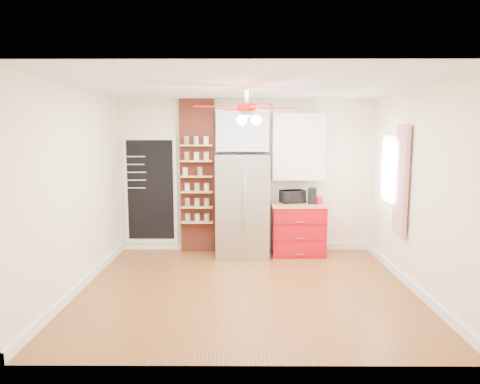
{
  "coord_description": "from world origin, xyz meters",
  "views": [
    {
      "loc": [
        -0.06,
        -5.63,
        2.08
      ],
      "look_at": [
        -0.09,
        0.9,
        1.21
      ],
      "focal_mm": 32.0,
      "sensor_mm": 36.0,
      "label": 1
    }
  ],
  "objects_px": {
    "fridge": "(243,205)",
    "canister_left": "(319,200)",
    "coffee_maker": "(312,196)",
    "ceiling_fan": "(247,108)",
    "red_cabinet": "(298,229)",
    "toaster_oven": "(292,196)",
    "pantry_jar_oats": "(185,172)"
  },
  "relations": [
    {
      "from": "coffee_maker",
      "to": "canister_left",
      "type": "distance_m",
      "value": 0.15
    },
    {
      "from": "canister_left",
      "to": "pantry_jar_oats",
      "type": "xyz_separation_m",
      "value": [
        -2.32,
        0.17,
        0.47
      ]
    },
    {
      "from": "toaster_oven",
      "to": "canister_left",
      "type": "bearing_deg",
      "value": -37.41
    },
    {
      "from": "canister_left",
      "to": "fridge",
      "type": "bearing_deg",
      "value": 178.85
    },
    {
      "from": "toaster_oven",
      "to": "coffee_maker",
      "type": "xyz_separation_m",
      "value": [
        0.33,
        -0.08,
        0.02
      ]
    },
    {
      "from": "fridge",
      "to": "canister_left",
      "type": "height_order",
      "value": "fridge"
    },
    {
      "from": "coffee_maker",
      "to": "pantry_jar_oats",
      "type": "distance_m",
      "value": 2.24
    },
    {
      "from": "canister_left",
      "to": "coffee_maker",
      "type": "bearing_deg",
      "value": 145.52
    },
    {
      "from": "red_cabinet",
      "to": "coffee_maker",
      "type": "distance_m",
      "value": 0.63
    },
    {
      "from": "fridge",
      "to": "red_cabinet",
      "type": "relative_size",
      "value": 1.86
    },
    {
      "from": "fridge",
      "to": "canister_left",
      "type": "xyz_separation_m",
      "value": [
        1.32,
        -0.03,
        0.09
      ]
    },
    {
      "from": "red_cabinet",
      "to": "canister_left",
      "type": "xyz_separation_m",
      "value": [
        0.35,
        -0.08,
        0.52
      ]
    },
    {
      "from": "coffee_maker",
      "to": "ceiling_fan",
      "type": "bearing_deg",
      "value": -113.68
    },
    {
      "from": "canister_left",
      "to": "pantry_jar_oats",
      "type": "bearing_deg",
      "value": 175.83
    },
    {
      "from": "coffee_maker",
      "to": "red_cabinet",
      "type": "bearing_deg",
      "value": -169.21
    },
    {
      "from": "toaster_oven",
      "to": "canister_left",
      "type": "relative_size",
      "value": 2.98
    },
    {
      "from": "pantry_jar_oats",
      "to": "fridge",
      "type": "bearing_deg",
      "value": -8.11
    },
    {
      "from": "toaster_oven",
      "to": "coffee_maker",
      "type": "distance_m",
      "value": 0.34
    },
    {
      "from": "ceiling_fan",
      "to": "pantry_jar_oats",
      "type": "xyz_separation_m",
      "value": [
        -1.05,
        1.77,
        -0.98
      ]
    },
    {
      "from": "ceiling_fan",
      "to": "coffee_maker",
      "type": "distance_m",
      "value": 2.47
    },
    {
      "from": "red_cabinet",
      "to": "coffee_maker",
      "type": "relative_size",
      "value": 3.45
    },
    {
      "from": "toaster_oven",
      "to": "coffee_maker",
      "type": "relative_size",
      "value": 1.48
    },
    {
      "from": "coffee_maker",
      "to": "canister_left",
      "type": "bearing_deg",
      "value": -23.66
    },
    {
      "from": "fridge",
      "to": "toaster_oven",
      "type": "distance_m",
      "value": 0.89
    },
    {
      "from": "ceiling_fan",
      "to": "toaster_oven",
      "type": "relative_size",
      "value": 3.47
    },
    {
      "from": "red_cabinet",
      "to": "toaster_oven",
      "type": "relative_size",
      "value": 2.33
    },
    {
      "from": "fridge",
      "to": "canister_left",
      "type": "bearing_deg",
      "value": -1.15
    },
    {
      "from": "fridge",
      "to": "coffee_maker",
      "type": "xyz_separation_m",
      "value": [
        1.2,
        0.05,
        0.16
      ]
    },
    {
      "from": "ceiling_fan",
      "to": "pantry_jar_oats",
      "type": "distance_m",
      "value": 2.28
    },
    {
      "from": "ceiling_fan",
      "to": "fridge",
      "type": "bearing_deg",
      "value": 91.76
    },
    {
      "from": "coffee_maker",
      "to": "pantry_jar_oats",
      "type": "relative_size",
      "value": 2.02
    },
    {
      "from": "red_cabinet",
      "to": "pantry_jar_oats",
      "type": "xyz_separation_m",
      "value": [
        -1.97,
        0.09,
        0.99
      ]
    }
  ]
}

